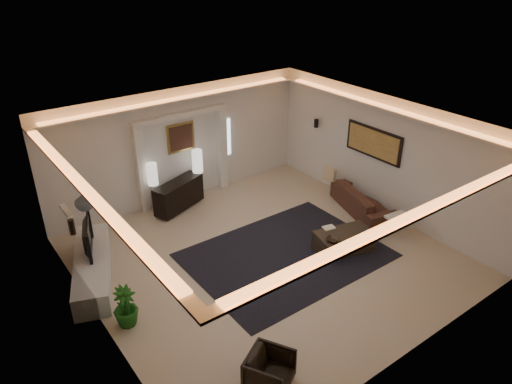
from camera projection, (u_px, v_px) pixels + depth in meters
floor at (265, 257)px, 10.17m from camera, size 7.00×7.00×0.00m
ceiling at (267, 127)px, 8.85m from camera, size 7.00×7.00×0.00m
wall_back at (181, 145)px, 12.01m from camera, size 7.00×0.00×7.00m
wall_front at (412, 286)px, 7.00m from camera, size 7.00×0.00×7.00m
wall_left at (92, 257)px, 7.65m from camera, size 0.00×7.00×7.00m
wall_right at (383, 156)px, 11.36m from camera, size 0.00×7.00×7.00m
cove_soffit at (266, 142)px, 8.97m from camera, size 7.00×7.00×0.04m
daylight_slit at (226, 137)px, 12.76m from camera, size 0.25×0.03×1.00m
area_rug at (286, 255)px, 10.23m from camera, size 4.00×3.00×0.01m
pilaster_left at (141, 170)px, 11.49m from camera, size 0.22×0.20×2.20m
pilaster_right at (222, 149)px, 12.71m from camera, size 0.22×0.20×2.20m
alcove_header at (180, 115)px, 11.57m from camera, size 2.52×0.20×0.12m
painting_frame at (181, 137)px, 11.90m from camera, size 0.74×0.04×0.74m
painting_canvas at (181, 138)px, 11.88m from camera, size 0.62×0.02×0.62m
art_panel_frame at (374, 143)px, 11.44m from camera, size 0.04×1.64×0.74m
art_panel_gold at (373, 143)px, 11.43m from camera, size 0.02×1.50×0.62m
wall_sconce at (316, 123)px, 12.77m from camera, size 0.12×0.12×0.22m
wall_niche at (66, 211)px, 8.59m from camera, size 0.10×0.55×0.04m
console at (179, 195)px, 11.87m from camera, size 1.46×0.90×0.70m
lamp_left at (152, 172)px, 11.43m from camera, size 0.31×0.31×0.55m
lamp_right at (197, 159)px, 12.08m from camera, size 0.28×0.28×0.59m
media_ledge at (93, 268)px, 9.46m from camera, size 1.51×2.63×0.48m
tv at (84, 238)px, 9.44m from camera, size 1.06×0.51×0.62m
figurine at (72, 227)px, 10.04m from camera, size 0.17×0.17×0.35m
ginger_jar at (84, 201)px, 8.52m from camera, size 0.37×0.37×0.35m
plant at (125, 307)px, 8.21m from camera, size 0.58×0.58×0.75m
sofa at (364, 201)px, 11.79m from camera, size 2.18×1.38×0.59m
throw_blanket at (400, 218)px, 10.56m from camera, size 0.57×0.49×0.06m
throw_pillow at (329, 175)px, 12.55m from camera, size 0.14×0.38×0.37m
coffee_table at (344, 242)px, 10.34m from camera, size 1.33×0.93×0.45m
bowl at (333, 240)px, 9.94m from camera, size 0.35×0.35×0.07m
magazine at (329, 228)px, 10.40m from camera, size 0.29×0.24×0.03m
armchair at (270, 371)px, 7.07m from camera, size 0.87×0.88×0.59m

